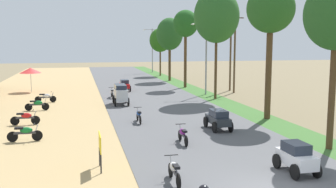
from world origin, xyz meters
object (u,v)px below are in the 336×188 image
(utility_pole_near, at_px, (231,50))
(motorbike_ahead_third, at_px, (183,134))
(median_tree_fourth, at_px, (186,24))
(motorbike_ahead_fourth, at_px, (139,115))
(parked_motorbike_fourth, at_px, (46,97))
(vendor_umbrella, at_px, (30,70))
(parked_motorbike_third, at_px, (37,104))
(car_sedan_charcoal, at_px, (218,119))
(motorbike_ahead_second, at_px, (174,170))
(median_tree_second, at_px, (271,11))
(car_van_silver, at_px, (121,93))
(median_tree_sixth, at_px, (160,40))
(car_sedan_red, at_px, (125,85))
(utility_pole_far, at_px, (235,52))
(street_signboard, at_px, (100,145))
(parked_motorbike_second, at_px, (26,117))
(median_tree_fifth, at_px, (170,34))
(parked_motorbike_nearest, at_px, (25,132))
(median_tree_third, at_px, (217,16))
(streetlamp_near, at_px, (206,53))
(median_tree_nearest, at_px, (336,16))
(motorbike_ahead_fifth, at_px, (112,93))
(streetlamp_mid, at_px, (152,47))
(car_hatchback_white, at_px, (296,157))

(utility_pole_near, xyz_separation_m, motorbike_ahead_third, (-10.86, -20.81, -3.81))
(median_tree_fourth, distance_m, motorbike_ahead_fourth, 21.40)
(parked_motorbike_fourth, relative_size, utility_pole_near, 0.21)
(vendor_umbrella, relative_size, median_tree_fourth, 0.29)
(parked_motorbike_third, relative_size, utility_pole_near, 0.21)
(car_sedan_charcoal, bearing_deg, vendor_umbrella, 121.33)
(parked_motorbike_fourth, height_order, motorbike_ahead_second, motorbike_ahead_second)
(median_tree_second, bearing_deg, car_van_silver, 138.45)
(median_tree_sixth, xyz_separation_m, car_sedan_red, (-7.58, -17.82, -4.76))
(vendor_umbrella, distance_m, utility_pole_far, 21.33)
(utility_pole_far, bearing_deg, street_signboard, -123.99)
(parked_motorbike_second, height_order, median_tree_fourth, median_tree_fourth)
(median_tree_second, distance_m, median_tree_fifth, 27.17)
(car_sedan_charcoal, xyz_separation_m, motorbike_ahead_third, (-2.88, -2.65, -0.17))
(vendor_umbrella, relative_size, utility_pole_far, 0.31)
(parked_motorbike_nearest, height_order, car_van_silver, car_van_silver)
(median_tree_third, distance_m, car_van_silver, 11.16)
(streetlamp_near, height_order, utility_pole_far, utility_pole_far)
(median_tree_third, distance_m, median_tree_fourth, 9.45)
(median_tree_fifth, bearing_deg, median_tree_nearest, -89.99)
(median_tree_fifth, height_order, median_tree_sixth, median_tree_fifth)
(median_tree_sixth, xyz_separation_m, motorbike_ahead_fifth, (-9.33, -22.81, -4.93))
(median_tree_third, relative_size, car_sedan_charcoal, 4.41)
(motorbike_ahead_second, relative_size, motorbike_ahead_fifth, 1.00)
(median_tree_second, xyz_separation_m, utility_pole_far, (3.18, 13.70, -3.03))
(median_tree_sixth, xyz_separation_m, utility_pole_far, (3.41, -21.36, -1.21))
(median_tree_third, distance_m, streetlamp_mid, 32.38)
(parked_motorbike_third, bearing_deg, parked_motorbike_second, -92.12)
(car_van_silver, xyz_separation_m, motorbike_ahead_fifth, (-0.39, 4.12, -0.45))
(median_tree_third, distance_m, motorbike_ahead_fifth, 11.90)
(median_tree_nearest, distance_m, median_tree_sixth, 42.78)
(median_tree_second, bearing_deg, median_tree_third, 91.68)
(median_tree_nearest, relative_size, utility_pole_far, 1.00)
(car_hatchback_white, bearing_deg, car_sedan_red, 97.51)
(utility_pole_far, xyz_separation_m, motorbike_ahead_fourth, (-11.97, -13.16, -3.71))
(parked_motorbike_third, distance_m, utility_pole_far, 20.42)
(median_tree_third, distance_m, car_sedan_charcoal, 14.65)
(utility_pole_near, bearing_deg, median_tree_sixth, 100.85)
(motorbike_ahead_second, relative_size, motorbike_ahead_fourth, 1.00)
(utility_pole_near, bearing_deg, parked_motorbike_fourth, -165.69)
(utility_pole_far, bearing_deg, parked_motorbike_third, -159.93)
(vendor_umbrella, distance_m, median_tree_second, 26.09)
(car_sedan_red, bearing_deg, motorbike_ahead_fifth, -109.36)
(parked_motorbike_second, distance_m, median_tree_fifth, 30.41)
(motorbike_ahead_third, bearing_deg, median_tree_fifth, 78.15)
(median_tree_sixth, height_order, motorbike_ahead_second, median_tree_sixth)
(car_hatchback_white, height_order, motorbike_ahead_third, car_hatchback_white)
(median_tree_third, xyz_separation_m, car_hatchback_white, (-3.86, -20.33, -6.82))
(median_tree_fifth, bearing_deg, median_tree_third, -89.02)
(streetlamp_near, bearing_deg, median_tree_second, -89.11)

